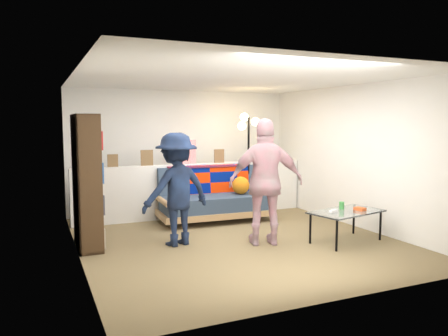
# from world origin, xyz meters

# --- Properties ---
(ground) EXTENTS (5.00, 5.00, 0.00)m
(ground) POSITION_xyz_m (0.00, 0.00, 0.00)
(ground) COLOR brown
(ground) RESTS_ON ground
(room_shell) EXTENTS (4.60, 5.05, 2.45)m
(room_shell) POSITION_xyz_m (0.00, 0.47, 1.67)
(room_shell) COLOR silver
(room_shell) RESTS_ON ground
(half_wall_ledge) EXTENTS (4.45, 0.15, 1.00)m
(half_wall_ledge) POSITION_xyz_m (0.00, 1.80, 0.50)
(half_wall_ledge) COLOR silver
(half_wall_ledge) RESTS_ON ground
(ledge_decor) EXTENTS (2.97, 0.02, 0.45)m
(ledge_decor) POSITION_xyz_m (-0.23, 1.78, 1.18)
(ledge_decor) COLOR brown
(ledge_decor) RESTS_ON half_wall_ledge
(futon_sofa) EXTENTS (2.06, 1.06, 0.87)m
(futon_sofa) POSITION_xyz_m (0.23, 1.34, 0.40)
(futon_sofa) COLOR #A67E50
(futon_sofa) RESTS_ON ground
(bookshelf) EXTENTS (0.31, 0.94, 1.88)m
(bookshelf) POSITION_xyz_m (-2.08, 0.48, 0.88)
(bookshelf) COLOR #332011
(bookshelf) RESTS_ON ground
(coffee_table) EXTENTS (1.21, 0.83, 0.57)m
(coffee_table) POSITION_xyz_m (1.46, -0.79, 0.43)
(coffee_table) COLOR black
(coffee_table) RESTS_ON ground
(floor_lamp) EXTENTS (0.45, 0.38, 1.95)m
(floor_lamp) POSITION_xyz_m (1.00, 1.57, 1.38)
(floor_lamp) COLOR black
(floor_lamp) RESTS_ON ground
(person_left) EXTENTS (1.16, 0.83, 1.62)m
(person_left) POSITION_xyz_m (-0.89, 0.07, 0.81)
(person_left) COLOR black
(person_left) RESTS_ON ground
(person_right) EXTENTS (1.15, 0.75, 1.82)m
(person_right) POSITION_xyz_m (0.30, -0.42, 0.91)
(person_right) COLOR pink
(person_right) RESTS_ON ground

